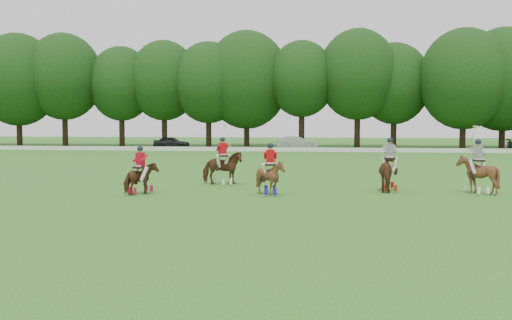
# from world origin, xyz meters

# --- Properties ---
(ground) EXTENTS (180.00, 180.00, 0.00)m
(ground) POSITION_xyz_m (0.00, 0.00, 0.00)
(ground) COLOR #26631C
(ground) RESTS_ON ground
(tree_line) EXTENTS (117.98, 14.32, 14.75)m
(tree_line) POSITION_xyz_m (0.26, 48.05, 8.23)
(tree_line) COLOR black
(tree_line) RESTS_ON ground
(boundary_rail) EXTENTS (120.00, 0.10, 0.44)m
(boundary_rail) POSITION_xyz_m (0.00, 38.00, 0.22)
(boundary_rail) COLOR white
(boundary_rail) RESTS_ON ground
(car_left) EXTENTS (4.28, 2.00, 1.42)m
(car_left) POSITION_xyz_m (-14.70, 42.50, 0.71)
(car_left) COLOR black
(car_left) RESTS_ON ground
(car_mid) EXTENTS (4.72, 2.41, 1.48)m
(car_mid) POSITION_xyz_m (-0.30, 42.50, 0.74)
(car_mid) COLOR #A3A3A8
(car_mid) RESTS_ON ground
(polo_red_a) EXTENTS (1.37, 1.76, 2.09)m
(polo_red_a) POSITION_xyz_m (-4.77, 2.28, 0.74)
(polo_red_a) COLOR #4F2A15
(polo_red_a) RESTS_ON ground
(polo_red_b) EXTENTS (2.15, 2.07, 2.91)m
(polo_red_b) POSITION_xyz_m (-1.95, 6.38, 0.86)
(polo_red_b) COLOR #4F2A15
(polo_red_b) RESTS_ON ground
(polo_red_c) EXTENTS (1.37, 1.51, 2.23)m
(polo_red_c) POSITION_xyz_m (0.80, 2.75, 0.79)
(polo_red_c) COLOR #4F2A15
(polo_red_c) RESTS_ON ground
(polo_stripe_a) EXTENTS (1.27, 2.05, 2.42)m
(polo_stripe_a) POSITION_xyz_m (5.98, 4.77, 0.89)
(polo_stripe_a) COLOR #4F2A15
(polo_stripe_a) RESTS_ON ground
(polo_stripe_b) EXTENTS (1.61, 1.74, 2.92)m
(polo_stripe_b) POSITION_xyz_m (9.67, 4.34, 0.86)
(polo_stripe_b) COLOR #4F2A15
(polo_stripe_b) RESTS_ON ground
(polo_ball) EXTENTS (0.09, 0.09, 0.09)m
(polo_ball) POSITION_xyz_m (1.02, 2.56, 0.04)
(polo_ball) COLOR white
(polo_ball) RESTS_ON ground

